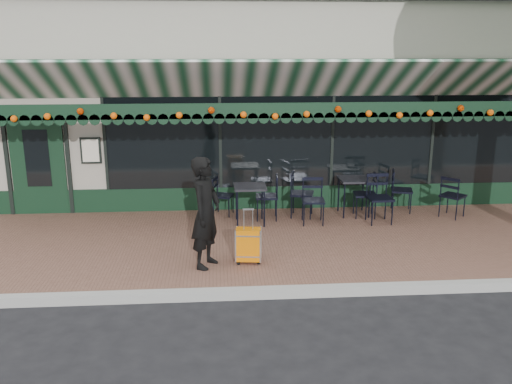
{
  "coord_description": "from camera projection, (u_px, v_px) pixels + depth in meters",
  "views": [
    {
      "loc": [
        -1.06,
        -7.38,
        3.58
      ],
      "look_at": [
        -0.41,
        1.6,
        1.17
      ],
      "focal_mm": 38.0,
      "sensor_mm": 36.0,
      "label": 1
    }
  ],
  "objects": [
    {
      "name": "ground",
      "position": [
        291.0,
        294.0,
        8.11
      ],
      "size": [
        80.0,
        80.0,
        0.0
      ],
      "primitive_type": "plane",
      "color": "black",
      "rests_on": "ground"
    },
    {
      "name": "sidewalk",
      "position": [
        277.0,
        243.0,
        10.02
      ],
      "size": [
        18.0,
        4.0,
        0.15
      ],
      "primitive_type": "cube",
      "color": "brown",
      "rests_on": "ground"
    },
    {
      "name": "woman",
      "position": [
        206.0,
        213.0,
        8.56
      ],
      "size": [
        0.66,
        0.77,
        1.8
      ],
      "primitive_type": "imported",
      "rotation": [
        0.0,
        0.0,
        1.15
      ],
      "color": "black",
      "rests_on": "sidewalk"
    },
    {
      "name": "curb",
      "position": [
        292.0,
        292.0,
        8.02
      ],
      "size": [
        18.0,
        0.16,
        0.15
      ],
      "primitive_type": "cube",
      "color": "#9E9E99",
      "rests_on": "ground"
    },
    {
      "name": "chair_a_right",
      "position": [
        402.0,
        191.0,
        11.6
      ],
      "size": [
        0.56,
        0.56,
        0.91
      ],
      "primitive_type": null,
      "rotation": [
        0.0,
        0.0,
        1.31
      ],
      "color": "black",
      "rests_on": "sidewalk"
    },
    {
      "name": "chair_b_right",
      "position": [
        302.0,
        194.0,
        11.23
      ],
      "size": [
        0.58,
        0.58,
        0.96
      ],
      "primitive_type": null,
      "rotation": [
        0.0,
        0.0,
        1.33
      ],
      "color": "black",
      "rests_on": "sidewalk"
    },
    {
      "name": "chair_b_left",
      "position": [
        267.0,
        197.0,
        11.08
      ],
      "size": [
        0.5,
        0.5,
        0.93
      ],
      "primitive_type": null,
      "rotation": [
        0.0,
        0.0,
        -1.65
      ],
      "color": "black",
      "rests_on": "sidewalk"
    },
    {
      "name": "chair_a_left",
      "position": [
        365.0,
        195.0,
        11.22
      ],
      "size": [
        0.51,
        0.51,
        0.94
      ],
      "primitive_type": null,
      "rotation": [
        0.0,
        0.0,
        -1.67
      ],
      "color": "black",
      "rests_on": "sidewalk"
    },
    {
      "name": "chair_solo",
      "position": [
        223.0,
        196.0,
        11.37
      ],
      "size": [
        0.51,
        0.51,
        0.81
      ],
      "primitive_type": null,
      "rotation": [
        0.0,
        0.0,
        1.28
      ],
      "color": "black",
      "rests_on": "sidewalk"
    },
    {
      "name": "chair_a_front",
      "position": [
        380.0,
        199.0,
        10.83
      ],
      "size": [
        0.51,
        0.51,
        0.99
      ],
      "primitive_type": null,
      "rotation": [
        0.0,
        0.0,
        0.03
      ],
      "color": "black",
      "rests_on": "sidewalk"
    },
    {
      "name": "restaurant_building",
      "position": [
        255.0,
        96.0,
        15.07
      ],
      "size": [
        12.0,
        9.6,
        4.5
      ],
      "color": "#A19C8C",
      "rests_on": "ground"
    },
    {
      "name": "suitcase",
      "position": [
        248.0,
        245.0,
        8.83
      ],
      "size": [
        0.43,
        0.27,
        0.92
      ],
      "rotation": [
        0.0,
        0.0,
        -0.12
      ],
      "color": "orange",
      "rests_on": "sidewalk"
    },
    {
      "name": "chair_a_extra",
      "position": [
        453.0,
        196.0,
        11.22
      ],
      "size": [
        0.63,
        0.63,
        0.89
      ],
      "primitive_type": null,
      "rotation": [
        0.0,
        0.0,
        2.29
      ],
      "color": "black",
      "rests_on": "sidewalk"
    },
    {
      "name": "chair_b_front",
      "position": [
        313.0,
        201.0,
        10.79
      ],
      "size": [
        0.5,
        0.5,
        0.93
      ],
      "primitive_type": null,
      "rotation": [
        0.0,
        0.0,
        -0.08
      ],
      "color": "black",
      "rests_on": "sidewalk"
    },
    {
      "name": "cafe_table_b",
      "position": [
        250.0,
        190.0,
        10.74
      ],
      "size": [
        0.63,
        0.63,
        0.78
      ],
      "color": "black",
      "rests_on": "sidewalk"
    },
    {
      "name": "cafe_table_a",
      "position": [
        354.0,
        182.0,
        11.31
      ],
      "size": [
        0.64,
        0.64,
        0.78
      ],
      "color": "black",
      "rests_on": "sidewalk"
    }
  ]
}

